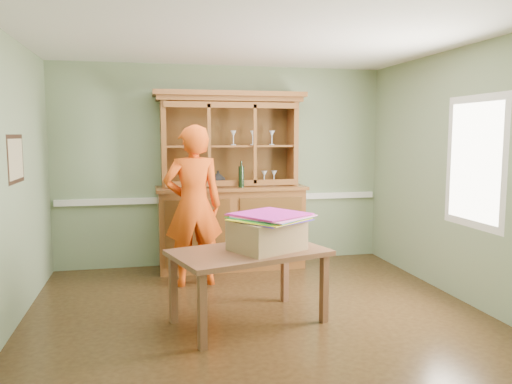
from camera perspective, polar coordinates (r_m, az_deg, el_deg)
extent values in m
plane|color=#4A3117|center=(5.20, -0.19, -13.43)|extent=(4.50, 4.50, 0.00)
plane|color=white|center=(4.97, -0.20, 17.27)|extent=(4.50, 4.50, 0.00)
plane|color=gray|center=(6.86, -3.77, 3.00)|extent=(4.50, 0.00, 4.50)
plane|color=gray|center=(4.94, -26.62, 0.90)|extent=(0.00, 4.00, 4.00)
plane|color=gray|center=(5.81, 22.04, 1.88)|extent=(0.00, 4.00, 4.00)
plane|color=gray|center=(2.99, 8.02, -1.74)|extent=(4.50, 0.00, 4.50)
cube|color=white|center=(6.88, -3.71, -0.75)|extent=(4.41, 0.05, 0.08)
cube|color=#311D13|center=(5.21, -25.73, 3.42)|extent=(0.03, 0.60, 0.46)
cube|color=beige|center=(5.21, -25.66, 3.42)|extent=(0.01, 0.52, 0.38)
cube|color=white|center=(5.55, 23.69, 3.15)|extent=(0.03, 0.96, 1.36)
cube|color=white|center=(5.54, 23.64, 3.15)|extent=(0.01, 0.80, 1.20)
cube|color=brown|center=(6.69, -2.86, -4.19)|extent=(1.90, 0.58, 1.06)
cube|color=brown|center=(6.60, -2.87, 0.48)|extent=(1.96, 0.64, 0.04)
cube|color=brown|center=(6.84, -3.30, 5.53)|extent=(1.79, 0.04, 1.11)
cube|color=brown|center=(6.57, -10.54, 5.38)|extent=(0.06, 0.40, 1.11)
cube|color=brown|center=(6.86, 4.14, 5.52)|extent=(0.06, 0.40, 1.11)
cube|color=brown|center=(6.68, -3.07, 10.53)|extent=(1.90, 0.46, 0.06)
cube|color=brown|center=(6.66, -3.05, 11.09)|extent=(1.98, 0.51, 0.06)
cube|color=brown|center=(6.66, -3.04, 5.27)|extent=(1.67, 0.35, 0.03)
imported|color=#B2B2B7|center=(6.66, -4.36, 1.58)|extent=(0.19, 0.19, 0.20)
imported|color=gold|center=(6.63, -7.07, 0.90)|extent=(0.23, 0.23, 0.06)
cylinder|color=black|center=(6.43, -1.69, 2.03)|extent=(0.07, 0.07, 0.34)
cube|color=brown|center=(4.71, -0.84, -6.94)|extent=(1.58, 1.21, 0.05)
cube|color=brown|center=(4.25, -6.17, -13.42)|extent=(0.08, 0.08, 0.65)
cube|color=brown|center=(4.86, -9.44, -10.88)|extent=(0.08, 0.08, 0.65)
cube|color=brown|center=(4.85, 7.79, -10.89)|extent=(0.08, 0.08, 0.65)
cube|color=brown|center=(5.40, 3.31, -9.03)|extent=(0.08, 0.08, 0.65)
cube|color=#94714C|center=(4.69, 1.25, -4.93)|extent=(0.76, 0.71, 0.28)
cube|color=#401FCF|center=(4.67, 1.77, -3.16)|extent=(0.82, 0.82, 0.01)
cube|color=yellow|center=(4.67, 1.77, -3.05)|extent=(0.82, 0.82, 0.01)
cube|color=green|center=(4.66, 1.77, -2.94)|extent=(0.82, 0.82, 0.01)
cube|color=#2C9FD3|center=(4.66, 1.77, -2.84)|extent=(0.82, 0.82, 0.01)
cube|color=#FF78D2|center=(4.66, 1.77, -2.73)|extent=(0.82, 0.82, 0.01)
cube|color=#CF1F7A|center=(4.66, 1.77, -2.62)|extent=(0.82, 0.82, 0.01)
cube|color=#C81EA4|center=(4.66, 1.77, -2.51)|extent=(0.82, 0.82, 0.01)
imported|color=#DE490E|center=(5.89, -7.17, -1.59)|extent=(0.72, 0.50, 1.89)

